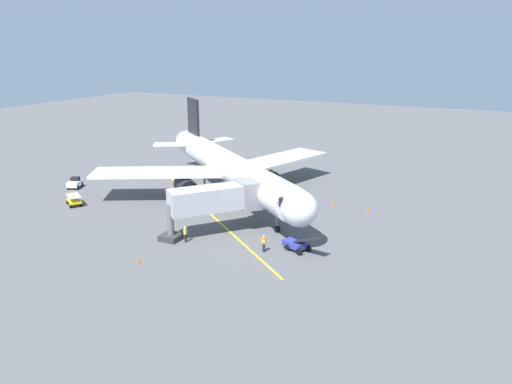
{
  "coord_description": "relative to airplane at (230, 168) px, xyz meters",
  "views": [
    {
      "loc": [
        -30.99,
        56.61,
        19.51
      ],
      "look_at": [
        -6.72,
        7.23,
        3.0
      ],
      "focal_mm": 34.77,
      "sensor_mm": 36.0,
      "label": 1
    }
  ],
  "objects": [
    {
      "name": "ground_plane",
      "position": [
        0.33,
        -1.97,
        -4.0
      ],
      "size": [
        220.0,
        220.0,
        0.0
      ],
      "primitive_type": "plane",
      "color": "#565659"
    },
    {
      "name": "jet_bridge",
      "position": [
        -5.29,
        11.32,
        -0.24
      ],
      "size": [
        8.85,
        10.04,
        5.4
      ],
      "color": "#B7B7BC",
      "rests_on": "ground"
    },
    {
      "name": "airplane",
      "position": [
        0.0,
        0.0,
        0.0
      ],
      "size": [
        33.85,
        32.1,
        11.5
      ],
      "color": "white",
      "rests_on": "ground"
    },
    {
      "name": "belt_loader_starboard_side",
      "position": [
        -14.47,
        12.48,
        -3.29
      ],
      "size": [
        4.69,
        2.86,
        2.32
      ],
      "color": "#2D3899",
      "rests_on": "ground"
    },
    {
      "name": "safety_cone_nose_left",
      "position": [
        -17.78,
        -2.58,
        -3.73
      ],
      "size": [
        0.32,
        0.32,
        0.55
      ],
      "primitive_type": "cone",
      "color": "#F2590F",
      "rests_on": "ground"
    },
    {
      "name": "tug_portside",
      "position": [
        21.81,
        5.72,
        -3.3
      ],
      "size": [
        2.29,
        2.7,
        1.5
      ],
      "color": "white",
      "rests_on": "ground"
    },
    {
      "name": "safety_cone_wing_port",
      "position": [
        -2.37,
        21.7,
        -3.73
      ],
      "size": [
        0.32,
        0.32,
        0.55
      ],
      "primitive_type": "cone",
      "color": "#F2590F",
      "rests_on": "ground"
    },
    {
      "name": "safety_cone_nose_right",
      "position": [
        -13.43,
        -2.64,
        -3.73
      ],
      "size": [
        0.32,
        0.32,
        0.55
      ],
      "primitive_type": "cone",
      "color": "#F2590F",
      "rests_on": "ground"
    },
    {
      "name": "baggage_cart_near_nose",
      "position": [
        15.99,
        11.56,
        -3.35
      ],
      "size": [
        2.94,
        2.59,
        1.27
      ],
      "color": "yellow",
      "rests_on": "ground"
    },
    {
      "name": "ground_crew_marshaller",
      "position": [
        -11.64,
        14.23,
        -3.12
      ],
      "size": [
        0.43,
        0.29,
        1.71
      ],
      "color": "#23232D",
      "rests_on": "ground"
    },
    {
      "name": "apron_lead_in_line",
      "position": [
        -0.22,
        6.18,
        -4.0
      ],
      "size": [
        31.02,
        25.62,
        0.01
      ],
      "primitive_type": "cube",
      "rotation": [
        0.0,
        0.0,
        0.88
      ],
      "color": "yellow",
      "rests_on": "ground"
    },
    {
      "name": "ground_crew_wing_walker",
      "position": [
        -10.85,
        1.85,
        -3.12
      ],
      "size": [
        0.47,
        0.44,
        1.71
      ],
      "color": "#23232D",
      "rests_on": "ground"
    },
    {
      "name": "ground_crew_loader",
      "position": [
        -3.39,
        15.5,
        -3.12
      ],
      "size": [
        0.29,
        0.43,
        1.71
      ],
      "color": "#23232D",
      "rests_on": "ground"
    }
  ]
}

